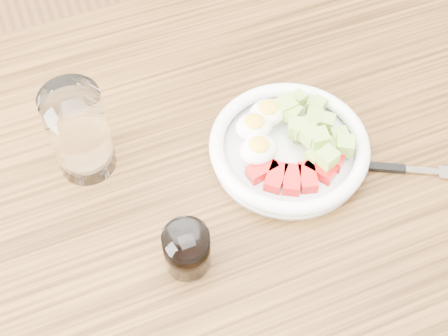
{
  "coord_description": "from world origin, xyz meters",
  "views": [
    {
      "loc": [
        -0.2,
        -0.47,
        1.57
      ],
      "look_at": [
        -0.01,
        0.01,
        0.8
      ],
      "focal_mm": 50.0,
      "sensor_mm": 36.0,
      "label": 1
    }
  ],
  "objects": [
    {
      "name": "water_glass",
      "position": [
        -0.19,
        0.12,
        0.85
      ],
      "size": [
        0.09,
        0.09,
        0.15
      ],
      "primitive_type": "cylinder",
      "color": "white",
      "rests_on": "dining_table"
    },
    {
      "name": "dining_table",
      "position": [
        0.0,
        0.0,
        0.67
      ],
      "size": [
        1.5,
        0.9,
        0.77
      ],
      "color": "brown",
      "rests_on": "ground"
    },
    {
      "name": "coffee_glass",
      "position": [
        -0.11,
        -0.1,
        0.81
      ],
      "size": [
        0.06,
        0.06,
        0.07
      ],
      "color": "white",
      "rests_on": "dining_table"
    },
    {
      "name": "fork",
      "position": [
        0.24,
        -0.07,
        0.77
      ],
      "size": [
        0.18,
        0.1,
        0.01
      ],
      "color": "black",
      "rests_on": "dining_table"
    },
    {
      "name": "bowl",
      "position": [
        0.1,
        0.02,
        0.79
      ],
      "size": [
        0.25,
        0.25,
        0.06
      ],
      "color": "white",
      "rests_on": "dining_table"
    }
  ]
}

